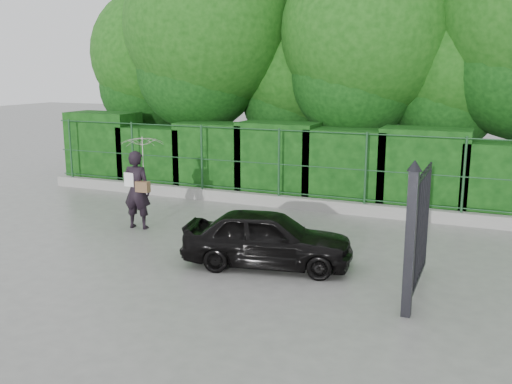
% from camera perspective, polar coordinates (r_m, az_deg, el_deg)
% --- Properties ---
extents(ground, '(80.00, 80.00, 0.00)m').
position_cam_1_polar(ground, '(11.52, -7.65, -6.16)').
color(ground, gray).
extents(kerb, '(14.00, 0.25, 0.30)m').
position_cam_1_polar(kerb, '(15.37, 0.88, -0.79)').
color(kerb, '#9E9E99').
rests_on(kerb, ground).
extents(fence, '(14.13, 0.06, 1.80)m').
position_cam_1_polar(fence, '(15.09, 1.67, 3.02)').
color(fence, '#1C4524').
rests_on(fence, kerb).
extents(hedge, '(14.20, 1.20, 2.26)m').
position_cam_1_polar(hedge, '(16.14, 1.96, 3.03)').
color(hedge, black).
rests_on(hedge, ground).
extents(trees, '(17.10, 6.15, 8.08)m').
position_cam_1_polar(trees, '(17.72, 8.59, 15.35)').
color(trees, black).
rests_on(trees, ground).
extents(gate, '(0.22, 2.33, 2.36)m').
position_cam_1_polar(gate, '(9.04, 15.60, -3.80)').
color(gate, black).
rests_on(gate, ground).
extents(woman, '(1.00, 1.01, 2.14)m').
position_cam_1_polar(woman, '(13.18, -11.50, 2.31)').
color(woman, black).
rests_on(woman, ground).
extents(car, '(3.33, 1.85, 1.07)m').
position_cam_1_polar(car, '(10.61, 1.18, -4.63)').
color(car, black).
rests_on(car, ground).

